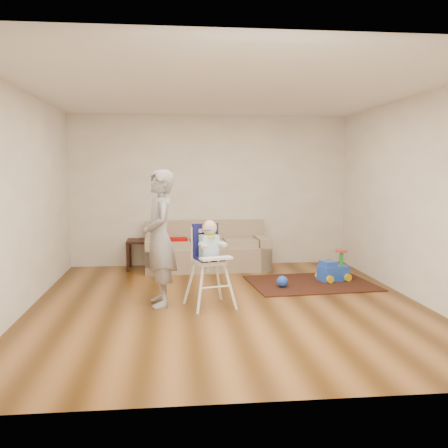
{
  "coord_description": "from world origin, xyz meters",
  "views": [
    {
      "loc": [
        -0.71,
        -6.26,
        1.73
      ],
      "look_at": [
        0.0,
        0.4,
        1.0
      ],
      "focal_mm": 40.0,
      "sensor_mm": 36.0,
      "label": 1
    }
  ],
  "objects": [
    {
      "name": "ground",
      "position": [
        0.0,
        0.0,
        0.0
      ],
      "size": [
        5.5,
        5.5,
        0.0
      ],
      "primitive_type": "plane",
      "color": "#452709",
      "rests_on": "ground"
    },
    {
      "name": "area_rug",
      "position": [
        1.4,
        1.02,
        0.01
      ],
      "size": [
        1.93,
        1.51,
        0.01
      ],
      "primitive_type": "cube",
      "rotation": [
        0.0,
        0.0,
        0.08
      ],
      "color": "black",
      "rests_on": "ground"
    },
    {
      "name": "sofa",
      "position": [
        -0.1,
        2.3,
        0.41
      ],
      "size": [
        2.16,
        0.95,
        0.82
      ],
      "rotation": [
        0.0,
        0.0,
        0.04
      ],
      "color": "gray",
      "rests_on": "ground"
    },
    {
      "name": "side_table",
      "position": [
        -1.23,
        2.46,
        0.26
      ],
      "size": [
        0.51,
        0.51,
        0.51
      ],
      "primitive_type": null,
      "color": "black",
      "rests_on": "ground"
    },
    {
      "name": "ride_on_toy",
      "position": [
        1.79,
        1.15,
        0.25
      ],
      "size": [
        0.51,
        0.43,
        0.48
      ],
      "primitive_type": null,
      "rotation": [
        0.0,
        0.0,
        0.31
      ],
      "color": "blue",
      "rests_on": "area_rug"
    },
    {
      "name": "high_chair",
      "position": [
        -0.24,
        -0.1,
        0.54
      ],
      "size": [
        0.64,
        0.64,
        1.11
      ],
      "rotation": [
        0.0,
        0.0,
        0.29
      ],
      "color": "white",
      "rests_on": "ground"
    },
    {
      "name": "adult",
      "position": [
        -0.86,
        0.05,
        0.87
      ],
      "size": [
        0.51,
        0.69,
        1.73
      ],
      "primitive_type": "imported",
      "rotation": [
        0.0,
        0.0,
        -1.42
      ],
      "color": "gray",
      "rests_on": "ground"
    },
    {
      "name": "room_envelope",
      "position": [
        0.0,
        0.53,
        1.88
      ],
      "size": [
        5.04,
        5.52,
        2.72
      ],
      "color": "beige",
      "rests_on": "ground"
    },
    {
      "name": "toy_ball",
      "position": [
        0.9,
        0.79,
        0.1
      ],
      "size": [
        0.17,
        0.17,
        0.17
      ],
      "primitive_type": "sphere",
      "color": "blue",
      "rests_on": "area_rug"
    }
  ]
}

